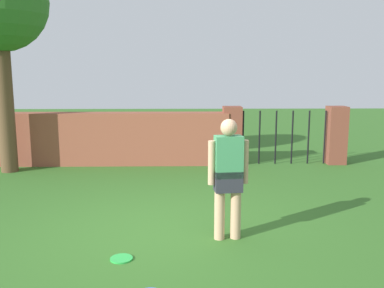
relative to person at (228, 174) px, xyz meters
name	(u,v)px	position (x,y,z in m)	size (l,w,h in m)	color
ground_plane	(163,231)	(-0.89, 0.28, -0.90)	(40.00, 40.00, 0.00)	#336623
brick_wall	(109,139)	(-2.39, 4.68, -0.27)	(5.74, 0.50, 1.26)	brown
person	(228,174)	(0.00, 0.00, 0.00)	(0.54, 0.26, 1.62)	tan
fence_gate	(284,135)	(1.85, 4.68, -0.20)	(2.97, 0.44, 1.40)	brown
frisbee_green	(121,259)	(-1.34, -0.63, -0.89)	(0.27, 0.27, 0.02)	green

